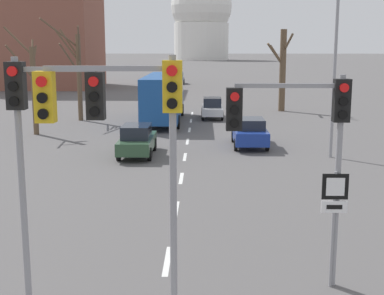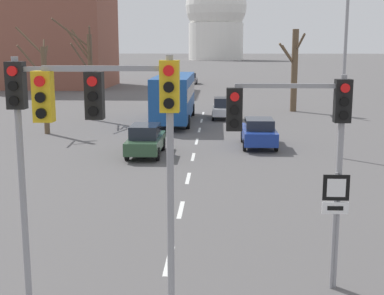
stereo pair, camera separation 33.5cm
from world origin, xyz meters
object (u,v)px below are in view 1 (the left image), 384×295
Objects in this scene: sedan_near_right at (250,132)px; traffic_signal_near_left at (45,122)px; city_bus at (164,95)px; route_sign_post at (334,209)px; traffic_signal_near_right at (303,127)px; sedan_mid_centre at (212,108)px; traffic_signal_centre_tall at (129,124)px; street_lamp_right at (328,40)px; sedan_far_left at (137,140)px; sedan_near_left at (178,78)px.

traffic_signal_near_left is at bearing -107.01° from sedan_near_right.
route_sign_post is at bearing -77.83° from city_bus.
traffic_signal_near_right is 1.14× the size of sedan_near_right.
sedan_mid_centre is (-1.55, 29.75, -2.97)m from traffic_signal_near_right.
sedan_near_right is (0.38, 17.88, -2.97)m from traffic_signal_near_right.
sedan_near_right is (4.02, 19.93, -3.32)m from traffic_signal_centre_tall.
sedan_near_right is at bearing 139.98° from street_lamp_right.
traffic_signal_near_right is at bearing -91.22° from sedan_near_right.
traffic_signal_near_left reaches higher than sedan_near_right.
street_lamp_right reaches higher than sedan_far_left.
city_bus is (-9.07, 12.61, -3.83)m from street_lamp_right.
sedan_near_right is 0.40× the size of city_bus.
sedan_far_left is (-2.03, 17.23, -3.33)m from traffic_signal_centre_tall.
sedan_far_left is at bearing 112.88° from route_sign_post.
city_bus reaches higher than route_sign_post.
route_sign_post is at bearing -101.68° from street_lamp_right.
traffic_signal_near_left is 20.28m from sedan_near_right.
traffic_signal_near_left is (-5.47, -1.26, 0.29)m from traffic_signal_near_right.
traffic_signal_near_left is 31.43m from sedan_mid_centre.
sedan_far_left is (-0.19, 16.44, -3.27)m from traffic_signal_near_left.
traffic_signal_near_right reaches higher than sedan_far_left.
traffic_signal_near_right is 29.94m from sedan_mid_centre.
sedan_far_left is 12.45m from city_bus.
route_sign_post is at bearing -6.58° from traffic_signal_near_right.
traffic_signal_near_right is at bearing -69.53° from sedan_far_left.
traffic_signal_near_right is 0.92× the size of traffic_signal_centre_tall.
sedan_far_left is at bearing -155.90° from sedan_near_right.
traffic_signal_near_right is at bearing 12.97° from traffic_signal_near_left.
sedan_near_left is at bearing 91.12° from city_bus.
sedan_near_right is at bearing 72.99° from traffic_signal_near_left.
sedan_mid_centre is (3.93, 31.01, -3.26)m from traffic_signal_near_left.
route_sign_post reaches higher than sedan_near_right.
street_lamp_right reaches higher than traffic_signal_near_right.
street_lamp_right is 2.36× the size of sedan_near_left.
traffic_signal_near_left reaches higher than city_bus.
sedan_far_left is at bearing 90.67° from traffic_signal_near_left.
traffic_signal_near_right reaches higher than sedan_near_left.
route_sign_post is 16.61m from sedan_far_left.
traffic_signal_centre_tall reaches higher than sedan_mid_centre.
traffic_signal_centre_tall reaches higher than sedan_near_right.
traffic_signal_near_left is 70.05m from sedan_near_left.
traffic_signal_centre_tall is at bearing -150.60° from traffic_signal_near_right.
sedan_near_left is at bearing 91.91° from traffic_signal_centre_tall.
route_sign_post is 29.95m from sedan_mid_centre.
traffic_signal_near_right reaches higher than sedan_mid_centre.
street_lamp_right is 54.89m from sedan_near_left.
traffic_signal_centre_tall reaches higher than traffic_signal_near_right.
sedan_far_left is (-6.05, -2.71, -0.01)m from sedan_near_right.
traffic_signal_centre_tall reaches higher than route_sign_post.
sedan_far_left is at bearing -92.22° from city_bus.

